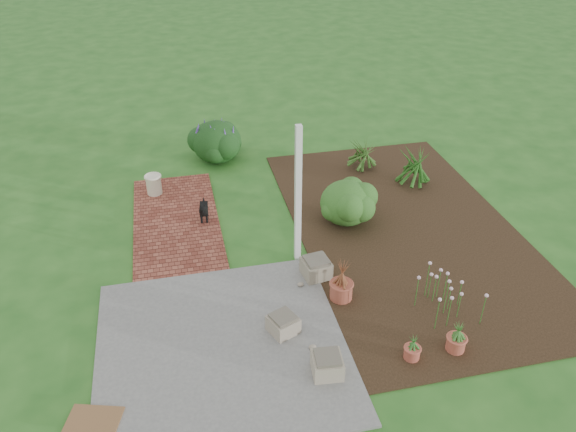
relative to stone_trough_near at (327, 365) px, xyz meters
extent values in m
plane|color=#22581C|center=(-0.08, 2.53, -0.17)|extent=(80.00, 80.00, 0.00)
cube|color=slate|center=(-1.33, 0.78, -0.15)|extent=(3.50, 3.50, 0.04)
cube|color=maroon|center=(-1.78, 4.28, -0.15)|extent=(1.60, 3.50, 0.04)
cube|color=black|center=(2.42, 3.03, -0.16)|extent=(4.00, 7.00, 0.03)
cube|color=white|center=(0.22, 2.63, 1.08)|extent=(0.10, 0.10, 2.50)
cube|color=gray|center=(0.00, 0.00, 0.00)|extent=(0.44, 0.44, 0.27)
cube|color=gray|center=(-0.41, 0.90, -0.01)|extent=(0.50, 0.50, 0.26)
cube|color=gray|center=(0.40, 2.06, 0.01)|extent=(0.49, 0.49, 0.29)
cube|color=brown|center=(-3.02, -0.11, -0.12)|extent=(0.75, 0.59, 0.02)
cube|color=black|center=(-1.24, 4.18, 0.10)|extent=(0.18, 0.34, 0.15)
cylinder|color=black|center=(-1.30, 4.07, -0.05)|extent=(0.04, 0.04, 0.16)
cylinder|color=black|center=(-1.20, 4.06, -0.05)|extent=(0.04, 0.04, 0.16)
cylinder|color=black|center=(-1.27, 4.31, -0.05)|extent=(0.04, 0.04, 0.16)
cylinder|color=black|center=(-1.17, 4.29, -0.05)|extent=(0.04, 0.04, 0.16)
sphere|color=black|center=(-1.26, 3.98, 0.22)|extent=(0.14, 0.14, 0.14)
cone|color=black|center=(-1.22, 4.35, 0.21)|extent=(0.07, 0.11, 0.12)
cylinder|color=beige|center=(-2.15, 5.41, 0.07)|extent=(0.31, 0.31, 0.40)
ellipsoid|color=#0D3F13|center=(1.39, 3.56, 0.28)|extent=(1.31, 1.31, 0.84)
cylinder|color=#974633|center=(0.64, 1.44, 0.00)|extent=(0.38, 0.38, 0.29)
cylinder|color=#AE4F3A|center=(1.89, 0.02, -0.03)|extent=(0.31, 0.31, 0.22)
cylinder|color=#AC4D3A|center=(1.22, 0.01, -0.05)|extent=(0.26, 0.26, 0.19)
ellipsoid|color=black|center=(-0.68, 6.74, 0.30)|extent=(1.42, 1.42, 0.96)
camera|label=1|loc=(-1.66, -5.00, 5.72)|focal=35.00mm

